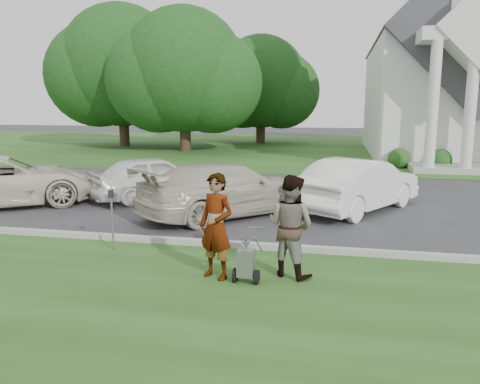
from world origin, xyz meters
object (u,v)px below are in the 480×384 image
(tree_back, at_px, (261,86))
(car_c, at_px, (227,189))
(person_right, at_px, (290,227))
(parking_meter_near, at_px, (112,212))
(car_d, at_px, (359,185))
(person_left, at_px, (216,227))
(car_b, at_px, (154,177))
(tree_left, at_px, (184,76))
(car_a, at_px, (2,181))
(tree_far, at_px, (121,72))
(striping_cart, at_px, (246,264))
(church, at_px, (448,60))

(tree_back, xyz_separation_m, car_c, (3.35, -26.34, -3.96))
(car_c, bearing_deg, person_right, 158.81)
(parking_meter_near, height_order, car_c, car_c)
(car_d, bearing_deg, person_left, 98.48)
(person_right, xyz_separation_m, car_b, (-5.28, 6.43, -0.21))
(tree_left, xyz_separation_m, person_left, (8.33, -23.30, -4.14))
(person_left, bearing_deg, tree_left, 133.49)
(person_right, relative_size, car_a, 0.33)
(tree_left, height_order, tree_back, tree_left)
(car_b, relative_size, car_c, 0.81)
(person_left, distance_m, car_b, 7.91)
(tree_left, height_order, car_a, tree_left)
(tree_far, relative_size, car_a, 2.03)
(tree_left, xyz_separation_m, parking_meter_near, (5.70, -22.13, -4.25))
(tree_left, xyz_separation_m, person_right, (9.63, -22.90, -4.17))
(striping_cart, relative_size, car_a, 0.16)
(church, height_order, car_c, church)
(car_b, bearing_deg, striping_cart, 165.90)
(car_a, bearing_deg, parking_meter_near, -159.88)
(person_right, height_order, car_a, person_right)
(tree_back, bearing_deg, car_c, -82.74)
(car_d, bearing_deg, parking_meter_near, 75.87)
(tree_far, distance_m, car_c, 25.65)
(tree_left, bearing_deg, tree_far, 153.44)
(tree_far, distance_m, car_b, 22.60)
(car_c, bearing_deg, tree_back, -40.46)
(car_c, bearing_deg, person_left, 143.41)
(striping_cart, height_order, car_a, car_a)
(tree_far, xyz_separation_m, tree_back, (10.00, 5.00, -0.97))
(car_b, bearing_deg, church, -83.00)
(church, distance_m, striping_cart, 26.46)
(parking_meter_near, distance_m, car_c, 4.14)
(person_right, distance_m, car_d, 6.14)
(tree_back, relative_size, person_right, 5.09)
(church, relative_size, person_left, 12.46)
(church, height_order, car_a, church)
(church, height_order, parking_meter_near, church)
(tree_back, bearing_deg, person_right, -79.68)
(church, height_order, car_d, church)
(tree_back, height_order, car_a, tree_back)
(person_left, bearing_deg, church, 94.25)
(person_left, xyz_separation_m, parking_meter_near, (-2.64, 1.17, -0.10))
(person_right, relative_size, car_b, 0.44)
(tree_far, xyz_separation_m, person_left, (14.33, -26.30, -4.73))
(tree_far, bearing_deg, person_left, -61.41)
(tree_far, height_order, person_left, tree_far)
(tree_left, bearing_deg, striping_cart, -69.18)
(parking_meter_near, xyz_separation_m, car_c, (1.66, 3.79, -0.09))
(tree_far, height_order, car_a, tree_far)
(tree_far, xyz_separation_m, car_d, (17.09, -19.93, -4.90))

